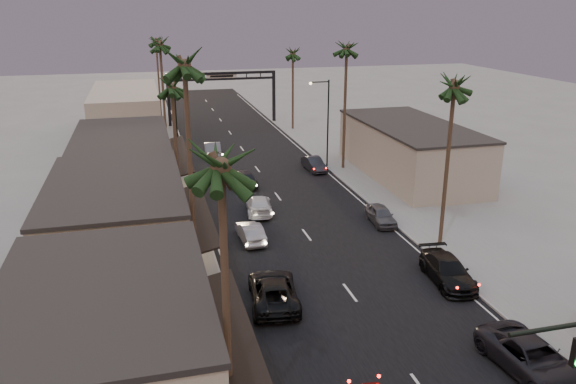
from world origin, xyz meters
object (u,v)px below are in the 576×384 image
palm_la (220,154)px  palm_ld (160,41)px  palm_far (156,38)px  palm_rb (347,45)px  palm_ra (455,80)px  streetlight_left (178,102)px  curbside_black (448,270)px  oncoming_silver (251,232)px  palm_rc (293,50)px  curbside_near (532,358)px  palm_lb (184,58)px  streetlight_right (325,116)px  palm_lc (171,81)px  oncoming_pickup (273,291)px  arch (222,85)px

palm_la → palm_ld: bearing=90.0°
palm_far → palm_rb: bearing=-63.6°
palm_ra → palm_far: same height
palm_ld → palm_rb: same height
streetlight_left → curbside_black: bearing=-71.5°
palm_rb → oncoming_silver: palm_rb is taller
palm_ld → palm_rc: size_ratio=1.16×
palm_rc → curbside_near: size_ratio=2.15×
palm_lb → palm_ra: size_ratio=1.15×
palm_rc → palm_far: palm_far is taller
palm_rc → streetlight_right: bearing=-95.1°
oncoming_silver → curbside_black: bearing=135.8°
palm_lc → oncoming_silver: (4.42, -8.06, -9.80)m
palm_lb → palm_ra: bearing=6.6°
palm_ld → palm_rc: bearing=27.6°
palm_ld → palm_ra: (17.20, -31.00, -0.97)m
streetlight_left → palm_lc: (-1.68, -22.00, 5.14)m
palm_rc → curbside_black: 46.28m
palm_la → palm_lc: bearing=90.0°
oncoming_pickup → palm_rc: bearing=-99.0°
streetlight_right → palm_lc: bearing=-149.9°
streetlight_left → palm_ld: bearing=-119.2°
arch → oncoming_pickup: bearing=-95.2°
oncoming_pickup → curbside_black: bearing=-173.5°
streetlight_left → palm_ra: 37.87m
arch → curbside_near: bearing=-84.9°
streetlight_left → curbside_near: size_ratio=1.59×
palm_rc → palm_rb: bearing=-90.0°
oncoming_silver → curbside_black: size_ratio=0.78×
palm_rc → oncoming_pickup: size_ratio=2.17×
palm_rb → palm_far: size_ratio=1.08×
palm_ld → palm_rb: (17.20, -11.00, 0.00)m
streetlight_right → oncoming_pickup: bearing=-113.9°
curbside_near → palm_ld: bearing=102.5°
arch → palm_lb: palm_lb is taller
streetlight_left → palm_lb: (-1.68, -36.00, 8.06)m
palm_la → oncoming_silver: palm_la is taller
palm_far → oncoming_pickup: bearing=-86.4°
palm_lb → palm_ld: size_ratio=1.07×
palm_ra → oncoming_pickup: size_ratio=2.35×
palm_ra → palm_rc: (0.00, 40.00, -0.97)m
palm_lb → palm_far: palm_lb is taller
palm_lb → arch: bearing=79.8°
palm_lb → palm_ra: (17.20, 2.00, -1.94)m
palm_lb → oncoming_silver: size_ratio=3.73×
streetlight_left → oncoming_silver: streetlight_left is taller
streetlight_left → palm_lc: size_ratio=0.74×
palm_lc → oncoming_pickup: palm_lc is taller
palm_rc → palm_la: bearing=-107.4°
palm_ld → oncoming_silver: 29.83m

